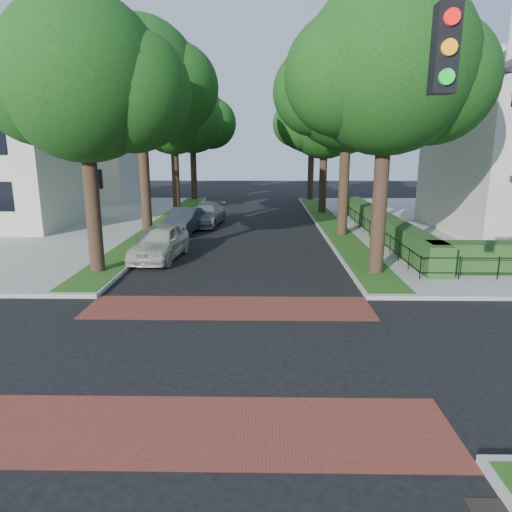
{
  "coord_description": "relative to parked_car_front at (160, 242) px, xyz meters",
  "views": [
    {
      "loc": [
        1.07,
        -10.41,
        4.93
      ],
      "look_at": [
        0.85,
        3.55,
        1.6
      ],
      "focal_mm": 32.0,
      "sensor_mm": 36.0,
      "label": 1
    }
  ],
  "objects": [
    {
      "name": "crosswalk_near",
      "position": [
        3.6,
        -12.83,
        -0.78
      ],
      "size": [
        9.0,
        2.2,
        0.01
      ],
      "primitive_type": "cube",
      "color": "maroon",
      "rests_on": "ground"
    },
    {
      "name": "tree_right_mid",
      "position": [
        9.21,
        5.62,
        7.2
      ],
      "size": [
        8.25,
        7.09,
        11.22
      ],
      "color": "black",
      "rests_on": "sidewalk_ne"
    },
    {
      "name": "tree_right_near",
      "position": [
        9.2,
        -2.39,
        6.84
      ],
      "size": [
        7.75,
        6.67,
        10.66
      ],
      "color": "black",
      "rests_on": "sidewalk_ne"
    },
    {
      "name": "grass_strip_nw",
      "position": [
        -1.8,
        9.47,
        -0.62
      ],
      "size": [
        1.6,
        29.8,
        0.02
      ],
      "primitive_type": "cube",
      "color": "#244814",
      "rests_on": "sidewalk_nw"
    },
    {
      "name": "tree_right_back",
      "position": [
        9.2,
        23.6,
        6.48
      ],
      "size": [
        7.5,
        6.45,
        10.2
      ],
      "color": "black",
      "rests_on": "sidewalk_ne"
    },
    {
      "name": "storm_drain",
      "position": [
        7.9,
        -14.63,
        -0.78
      ],
      "size": [
        0.65,
        0.45,
        0.01
      ],
      "primitive_type": "cube",
      "color": "black",
      "rests_on": "ground"
    },
    {
      "name": "parked_car_middle",
      "position": [
        0.0,
        6.51,
        -0.06
      ],
      "size": [
        2.12,
        4.55,
        1.44
      ],
      "primitive_type": "imported",
      "rotation": [
        0.0,
        0.0,
        -0.14
      ],
      "color": "#222A33",
      "rests_on": "ground"
    },
    {
      "name": "house_left_far",
      "position": [
        -11.89,
        22.37,
        4.26
      ],
      "size": [
        10.0,
        9.0,
        10.14
      ],
      "color": "beige",
      "rests_on": "sidewalk_nw"
    },
    {
      "name": "tree_left_near",
      "position": [
        -1.8,
        -2.4,
        6.48
      ],
      "size": [
        7.5,
        6.45,
        10.2
      ],
      "color": "black",
      "rests_on": "sidewalk_nw"
    },
    {
      "name": "ground",
      "position": [
        3.6,
        -9.63,
        -0.78
      ],
      "size": [
        120.0,
        120.0,
        0.0
      ],
      "primitive_type": "plane",
      "color": "black",
      "rests_on": "ground"
    },
    {
      "name": "tree_right_far",
      "position": [
        9.2,
        14.6,
        6.12
      ],
      "size": [
        7.25,
        6.23,
        9.74
      ],
      "color": "black",
      "rests_on": "sidewalk_ne"
    },
    {
      "name": "parked_car_rear",
      "position": [
        0.95,
        9.22,
        -0.1
      ],
      "size": [
        2.49,
        4.94,
        1.37
      ],
      "primitive_type": "imported",
      "rotation": [
        0.0,
        0.0,
        -0.12
      ],
      "color": "gray",
      "rests_on": "ground"
    },
    {
      "name": "crosswalk_far",
      "position": [
        3.6,
        -6.43,
        -0.78
      ],
      "size": [
        9.0,
        2.2,
        0.01
      ],
      "primitive_type": "cube",
      "color": "maroon",
      "rests_on": "ground"
    },
    {
      "name": "tree_left_far",
      "position": [
        -1.8,
        14.59,
        6.34
      ],
      "size": [
        7.0,
        6.02,
        9.86
      ],
      "color": "black",
      "rests_on": "sidewalk_nw"
    },
    {
      "name": "tree_left_mid",
      "position": [
        -1.79,
        5.62,
        7.56
      ],
      "size": [
        8.0,
        6.88,
        11.48
      ],
      "color": "black",
      "rests_on": "sidewalk_nw"
    },
    {
      "name": "hedge_main_road",
      "position": [
        11.3,
        5.37,
        -0.03
      ],
      "size": [
        1.0,
        18.0,
        1.2
      ],
      "primitive_type": "cube",
      "color": "#153D19",
      "rests_on": "sidewalk_ne"
    },
    {
      "name": "parked_car_front",
      "position": [
        0.0,
        0.0,
        0.0
      ],
      "size": [
        2.27,
        4.75,
        1.57
      ],
      "primitive_type": "imported",
      "rotation": [
        0.0,
        0.0,
        -0.09
      ],
      "color": "beige",
      "rests_on": "ground"
    },
    {
      "name": "grass_strip_ne",
      "position": [
        9.0,
        9.47,
        -0.62
      ],
      "size": [
        1.6,
        29.8,
        0.02
      ],
      "primitive_type": "cube",
      "color": "#244814",
      "rests_on": "sidewalk_ne"
    },
    {
      "name": "fence_main_road",
      "position": [
        10.5,
        5.37,
        -0.18
      ],
      "size": [
        0.06,
        18.0,
        0.9
      ],
      "primitive_type": null,
      "color": "black",
      "rests_on": "sidewalk_ne"
    },
    {
      "name": "tree_left_back",
      "position": [
        -1.8,
        23.61,
        6.63
      ],
      "size": [
        7.75,
        6.66,
        10.44
      ],
      "color": "black",
      "rests_on": "sidewalk_nw"
    }
  ]
}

